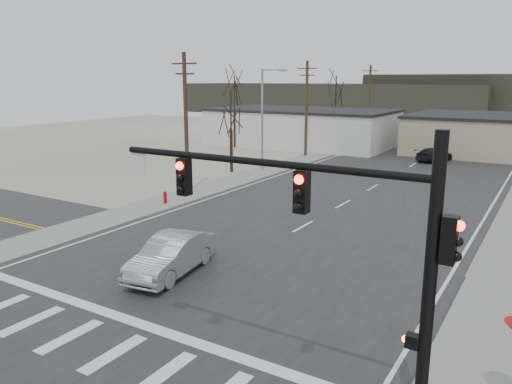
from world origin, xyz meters
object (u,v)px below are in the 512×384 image
Objects in this scene: car_far_b at (395,137)px; sedan_crossing at (171,255)px; traffic_signal_mast at (345,238)px; fire_hydrant at (165,197)px; car_far_a at (434,154)px.

sedan_crossing is at bearing -83.47° from car_far_b.
traffic_signal_mast is at bearing -36.48° from sedan_crossing.
car_far_a reaches higher than fire_hydrant.
traffic_signal_mast is 57.68m from car_far_b.
traffic_signal_mast is 23.39m from fire_hydrant.
fire_hydrant is 12.51m from sedan_crossing.
traffic_signal_mast is at bearing -38.13° from fire_hydrant.
traffic_signal_mast is 2.44× the size of car_far_b.
fire_hydrant is at bearing 141.87° from traffic_signal_mast.
traffic_signal_mast is at bearing -74.43° from car_far_b.
traffic_signal_mast is at bearing 117.95° from car_far_a.
car_far_a reaches higher than car_far_b.
sedan_crossing is at bearing 152.41° from traffic_signal_mast.
sedan_crossing is at bearing 104.25° from car_far_a.
car_far_a is at bearing 67.43° from fire_hydrant.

